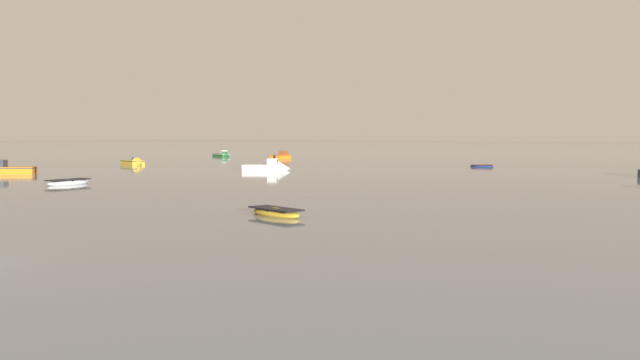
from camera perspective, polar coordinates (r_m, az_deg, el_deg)
motorboat_moored_0 at (r=92.48m, az=-15.22°, el=1.36°), size 5.01×2.96×1.63m
rowboat_moored_0 at (r=33.48m, az=-3.69°, el=-2.74°), size 3.57×1.96×0.54m
motorboat_moored_2 at (r=113.14m, az=-3.12°, el=1.94°), size 2.56×5.18×1.89m
rowboat_moored_1 at (r=86.03m, az=13.36°, el=1.15°), size 3.02×1.56×0.46m
motorboat_moored_3 at (r=76.61m, az=-24.97°, el=0.72°), size 5.33×5.04×2.07m
rowboat_moored_4 at (r=57.86m, az=-20.28°, el=-0.19°), size 1.61×3.92×0.60m
motorboat_moored_5 at (r=124.50m, az=-8.10°, el=2.06°), size 4.61×2.76×1.66m
motorboat_moored_6 at (r=75.64m, az=-4.15°, el=1.02°), size 5.46×4.20×2.00m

